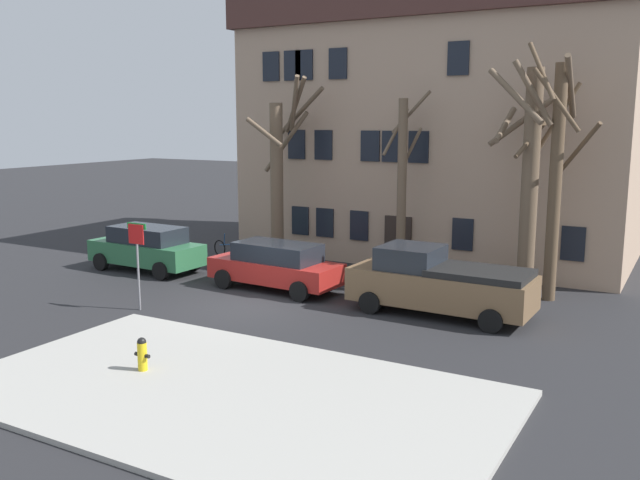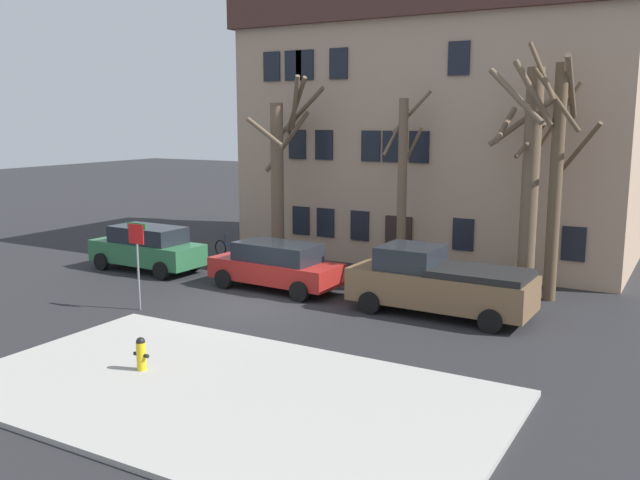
{
  "view_description": "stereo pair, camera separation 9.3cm",
  "coord_description": "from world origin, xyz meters",
  "views": [
    {
      "loc": [
        12.27,
        -17.15,
        5.87
      ],
      "look_at": [
        1.5,
        1.97,
        1.95
      ],
      "focal_mm": 38.34,
      "sensor_mm": 36.0,
      "label": 1
    },
    {
      "loc": [
        12.36,
        -17.11,
        5.87
      ],
      "look_at": [
        1.5,
        1.97,
        1.95
      ],
      "focal_mm": 38.34,
      "sensor_mm": 36.0,
      "label": 2
    }
  ],
  "objects": [
    {
      "name": "street_sign_pole",
      "position": [
        -2.67,
        -2.04,
        1.92
      ],
      "size": [
        0.76,
        0.07,
        2.73
      ],
      "color": "slate",
      "rests_on": "ground_plane"
    },
    {
      "name": "pickup_truck_brown",
      "position": [
        5.56,
        2.1,
        0.98
      ],
      "size": [
        5.54,
        2.35,
        2.02
      ],
      "color": "brown",
      "rests_on": "ground_plane"
    },
    {
      "name": "bicycle_leaning",
      "position": [
        -5.18,
        5.8,
        0.37
      ],
      "size": [
        1.72,
        0.41,
        1.03
      ],
      "color": "black",
      "rests_on": "ground_plane"
    },
    {
      "name": "tree_bare_mid",
      "position": [
        2.64,
        6.09,
        3.5
      ],
      "size": [
        1.55,
        0.99,
        6.88
      ],
      "color": "brown",
      "rests_on": "ground_plane"
    },
    {
      "name": "ground_plane",
      "position": [
        0.0,
        0.0,
        0.0
      ],
      "size": [
        120.0,
        120.0,
        0.0
      ],
      "primitive_type": "plane",
      "color": "#262628"
    },
    {
      "name": "fire_hydrant",
      "position": [
        1.32,
        -6.07,
        0.53
      ],
      "size": [
        0.42,
        0.22,
        0.79
      ],
      "color": "gold",
      "rests_on": "sidewalk_slab"
    },
    {
      "name": "car_red_wagon",
      "position": [
        -0.37,
        2.2,
        0.87
      ],
      "size": [
        4.82,
        2.18,
        1.65
      ],
      "color": "#AD231E",
      "rests_on": "ground_plane"
    },
    {
      "name": "car_green_wagon",
      "position": [
        -6.39,
        2.24,
        0.91
      ],
      "size": [
        4.72,
        2.1,
        1.75
      ],
      "color": "#2D6B42",
      "rests_on": "ground_plane"
    },
    {
      "name": "sidewalk_slab",
      "position": [
        3.71,
        -6.11,
        0.06
      ],
      "size": [
        11.87,
        6.7,
        0.12
      ],
      "primitive_type": "cube",
      "color": "#A8A59E",
      "rests_on": "ground_plane"
    },
    {
      "name": "tree_bare_end",
      "position": [
        8.12,
        5.48,
        4.14
      ],
      "size": [
        2.54,
        2.4,
        8.24
      ],
      "color": "brown",
      "rests_on": "ground_plane"
    },
    {
      "name": "tree_bare_far",
      "position": [
        7.28,
        5.75,
        4.18
      ],
      "size": [
        2.84,
        3.04,
        7.8
      ],
      "color": "brown",
      "rests_on": "ground_plane"
    },
    {
      "name": "building_main",
      "position": [
        2.19,
        11.66,
        5.82
      ],
      "size": [
        16.38,
        9.03,
        11.5
      ],
      "color": "tan",
      "rests_on": "ground_plane"
    },
    {
      "name": "tree_bare_near",
      "position": [
        -2.43,
        5.68,
        3.76
      ],
      "size": [
        2.77,
        2.59,
        7.51
      ],
      "color": "brown",
      "rests_on": "ground_plane"
    }
  ]
}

